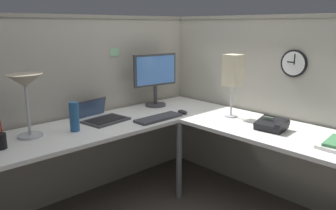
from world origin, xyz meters
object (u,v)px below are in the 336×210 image
laptop (98,116)px  desk_lamp_paper (233,72)px  keyboard (159,118)px  computer_mouse (182,112)px  monitor (155,76)px  desk_lamp_dome (25,86)px  office_phone (272,125)px  thermos_flask (74,117)px  pen_cup (0,141)px  wall_clock (294,63)px

laptop → desk_lamp_paper: bearing=-38.7°
keyboard → computer_mouse: size_ratio=4.13×
monitor → desk_lamp_dome: 1.26m
keyboard → computer_mouse: 0.27m
office_phone → computer_mouse: bearing=101.3°
desk_lamp_dome → thermos_flask: size_ratio=2.02×
office_phone → desk_lamp_dome: bearing=142.1°
laptop → desk_lamp_paper: size_ratio=0.79×
pen_cup → thermos_flask: (0.52, 0.01, 0.06)m
wall_clock → monitor: bearing=114.4°
keyboard → desk_lamp_paper: (0.51, -0.36, 0.37)m
office_phone → monitor: bearing=96.5°
monitor → desk_lamp_paper: bearing=-73.7°
thermos_flask → desk_lamp_paper: 1.32m
desk_lamp_dome → wall_clock: 2.04m
thermos_flask → wall_clock: wall_clock is taller
keyboard → computer_mouse: computer_mouse is taller
desk_lamp_dome → office_phone: bearing=-37.9°
pen_cup → thermos_flask: size_ratio=0.82×
laptop → thermos_flask: thermos_flask is taller
keyboard → office_phone: office_phone is taller
desk_lamp_dome → office_phone: desk_lamp_dome is taller
computer_mouse → desk_lamp_dome: 1.31m
laptop → office_phone: 1.39m
desk_lamp_dome → pen_cup: bearing=-154.8°
desk_lamp_dome → office_phone: 1.79m
monitor → office_phone: bearing=-83.5°
pen_cup → office_phone: 1.89m
monitor → office_phone: (0.13, -1.18, -0.26)m
desk_lamp_paper → thermos_flask: bearing=155.0°
office_phone → laptop: bearing=124.9°
keyboard → pen_cup: bearing=170.6°
office_phone → wall_clock: wall_clock is taller
computer_mouse → laptop: bearing=150.9°
desk_lamp_dome → thermos_flask: 0.40m
desk_lamp_dome → desk_lamp_paper: desk_lamp_paper is taller
keyboard → wall_clock: bearing=-43.8°
computer_mouse → thermos_flask: (-0.93, 0.20, 0.09)m
keyboard → desk_lamp_paper: bearing=-36.1°
monitor → wall_clock: wall_clock is taller
laptop → thermos_flask: 0.35m
computer_mouse → desk_lamp_dome: size_ratio=0.23×
computer_mouse → wall_clock: bearing=-54.0°
desk_lamp_dome → desk_lamp_paper: bearing=-23.6°
laptop → desk_lamp_paper: desk_lamp_paper is taller
computer_mouse → desk_lamp_paper: desk_lamp_paper is taller
pen_cup → wall_clock: bearing=-24.8°
laptop → thermos_flask: bearing=-152.1°
laptop → desk_lamp_dome: size_ratio=0.95×
monitor → keyboard: (-0.29, -0.38, -0.28)m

